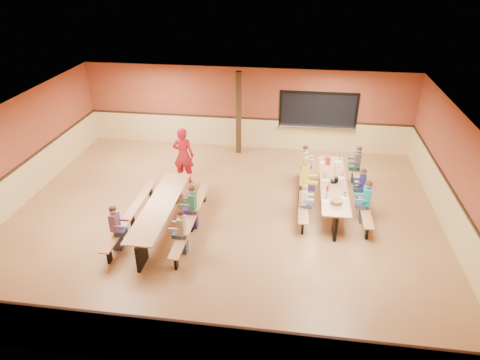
# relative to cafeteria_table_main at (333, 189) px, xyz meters

# --- Properties ---
(ground) EXTENTS (12.00, 12.00, 0.00)m
(ground) POSITION_rel_cafeteria_table_main_xyz_m (-3.02, -1.07, -0.53)
(ground) COLOR #986339
(ground) RESTS_ON ground
(room_envelope) EXTENTS (12.04, 10.04, 3.02)m
(room_envelope) POSITION_rel_cafeteria_table_main_xyz_m (-3.02, -1.07, 0.16)
(room_envelope) COLOR brown
(room_envelope) RESTS_ON ground
(kitchen_pass_through) EXTENTS (2.78, 0.28, 1.38)m
(kitchen_pass_through) POSITION_rel_cafeteria_table_main_xyz_m (-0.42, 3.89, 0.96)
(kitchen_pass_through) COLOR black
(kitchen_pass_through) RESTS_ON ground
(structural_post) EXTENTS (0.18, 0.18, 3.00)m
(structural_post) POSITION_rel_cafeteria_table_main_xyz_m (-3.22, 3.33, 0.97)
(structural_post) COLOR #322110
(structural_post) RESTS_ON ground
(cafeteria_table_main) EXTENTS (1.91, 3.70, 0.74)m
(cafeteria_table_main) POSITION_rel_cafeteria_table_main_xyz_m (0.00, 0.00, 0.00)
(cafeteria_table_main) COLOR #BB794A
(cafeteria_table_main) RESTS_ON ground
(cafeteria_table_second) EXTENTS (1.91, 3.70, 0.74)m
(cafeteria_table_second) POSITION_rel_cafeteria_table_main_xyz_m (-4.56, -1.85, 0.00)
(cafeteria_table_second) COLOR #BB794A
(cafeteria_table_second) RESTS_ON ground
(seated_child_white_left) EXTENTS (0.33, 0.27, 1.13)m
(seated_child_white_left) POSITION_rel_cafeteria_table_main_xyz_m (-0.83, -0.96, 0.04)
(seated_child_white_left) COLOR silver
(seated_child_white_left) RESTS_ON ground
(seated_adult_yellow) EXTENTS (0.49, 0.40, 1.45)m
(seated_adult_yellow) POSITION_rel_cafeteria_table_main_xyz_m (-0.83, 0.08, 0.20)
(seated_adult_yellow) COLOR yellow
(seated_adult_yellow) RESTS_ON ground
(seated_child_grey_left) EXTENTS (0.36, 0.29, 1.19)m
(seated_child_grey_left) POSITION_rel_cafeteria_table_main_xyz_m (-0.83, 1.49, 0.07)
(seated_child_grey_left) COLOR silver
(seated_child_grey_left) RESTS_ON ground
(seated_child_teal_right) EXTENTS (0.39, 0.32, 1.25)m
(seated_child_teal_right) POSITION_rel_cafeteria_table_main_xyz_m (0.83, -0.79, 0.10)
(seated_child_teal_right) COLOR teal
(seated_child_teal_right) RESTS_ON ground
(seated_child_navy_right) EXTENTS (0.34, 0.28, 1.15)m
(seated_child_navy_right) POSITION_rel_cafeteria_table_main_xyz_m (0.83, 0.14, 0.05)
(seated_child_navy_right) COLOR navy
(seated_child_navy_right) RESTS_ON ground
(seated_child_char_right) EXTENTS (0.38, 0.31, 1.23)m
(seated_child_char_right) POSITION_rel_cafeteria_table_main_xyz_m (0.83, 1.55, 0.09)
(seated_child_char_right) COLOR #454C4E
(seated_child_char_right) RESTS_ON ground
(seated_child_purple_sec) EXTENTS (0.37, 0.31, 1.22)m
(seated_child_purple_sec) POSITION_rel_cafeteria_table_main_xyz_m (-5.39, -2.86, 0.08)
(seated_child_purple_sec) COLOR #7C4C7A
(seated_child_purple_sec) RESTS_ON ground
(seated_child_green_sec) EXTENTS (0.38, 0.31, 1.23)m
(seated_child_green_sec) POSITION_rel_cafeteria_table_main_xyz_m (-3.74, -1.68, 0.09)
(seated_child_green_sec) COLOR #2F6C51
(seated_child_green_sec) RESTS_ON ground
(seated_child_tan_sec) EXTENTS (0.36, 0.29, 1.19)m
(seated_child_tan_sec) POSITION_rel_cafeteria_table_main_xyz_m (-3.74, -2.78, 0.07)
(seated_child_tan_sec) COLOR tan
(seated_child_tan_sec) RESTS_ON ground
(standing_woman) EXTENTS (0.70, 0.48, 1.84)m
(standing_woman) POSITION_rel_cafeteria_table_main_xyz_m (-4.63, 0.83, 0.40)
(standing_woman) COLOR #AE1321
(standing_woman) RESTS_ON ground
(punch_pitcher) EXTENTS (0.16, 0.16, 0.22)m
(punch_pitcher) POSITION_rel_cafeteria_table_main_xyz_m (-0.12, 1.22, 0.32)
(punch_pitcher) COLOR red
(punch_pitcher) RESTS_ON cafeteria_table_main
(chip_bowl) EXTENTS (0.32, 0.32, 0.15)m
(chip_bowl) POSITION_rel_cafeteria_table_main_xyz_m (0.01, -1.14, 0.29)
(chip_bowl) COLOR orange
(chip_bowl) RESTS_ON cafeteria_table_main
(napkin_dispenser) EXTENTS (0.10, 0.14, 0.13)m
(napkin_dispenser) POSITION_rel_cafeteria_table_main_xyz_m (0.08, 0.07, 0.28)
(napkin_dispenser) COLOR black
(napkin_dispenser) RESTS_ON cafeteria_table_main
(condiment_mustard) EXTENTS (0.06, 0.06, 0.17)m
(condiment_mustard) POSITION_rel_cafeteria_table_main_xyz_m (-0.15, -0.27, 0.30)
(condiment_mustard) COLOR yellow
(condiment_mustard) RESTS_ON cafeteria_table_main
(condiment_ketchup) EXTENTS (0.06, 0.06, 0.17)m
(condiment_ketchup) POSITION_rel_cafeteria_table_main_xyz_m (-0.20, -0.50, 0.30)
(condiment_ketchup) COLOR #B2140F
(condiment_ketchup) RESTS_ON cafeteria_table_main
(table_paddle) EXTENTS (0.16, 0.16, 0.56)m
(table_paddle) POSITION_rel_cafeteria_table_main_xyz_m (-0.00, 0.02, 0.35)
(table_paddle) COLOR black
(table_paddle) RESTS_ON cafeteria_table_main
(place_settings) EXTENTS (0.65, 3.30, 0.11)m
(place_settings) POSITION_rel_cafeteria_table_main_xyz_m (0.00, 0.00, 0.27)
(place_settings) COLOR beige
(place_settings) RESTS_ON cafeteria_table_main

